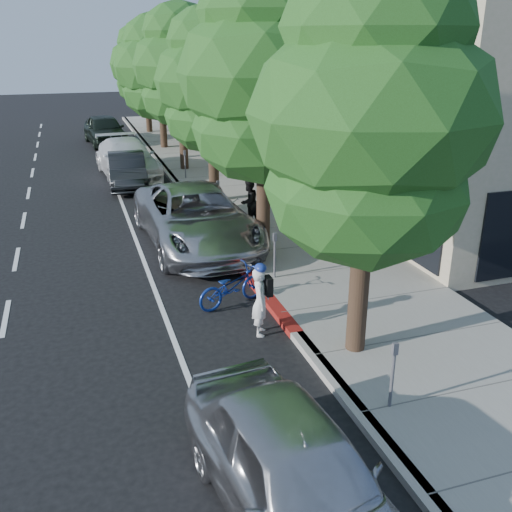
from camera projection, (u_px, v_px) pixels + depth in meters
name	position (u px, v px, depth m)	size (l,w,h in m)	color
ground	(281.00, 318.00, 13.46)	(120.00, 120.00, 0.00)	black
sidewalk	(264.00, 212.00, 21.19)	(4.60, 56.00, 0.15)	gray
curb	(204.00, 218.00, 20.53)	(0.30, 56.00, 0.15)	#9E998E
curb_red_segment	(267.00, 298.00, 14.32)	(0.32, 4.00, 0.15)	maroon
storefront_building	(333.00, 89.00, 30.92)	(10.00, 36.00, 7.00)	#C8B499
street_tree_0	(371.00, 120.00, 10.20)	(4.52, 4.52, 7.73)	black
street_tree_1	(264.00, 77.00, 15.39)	(4.76, 4.76, 8.27)	black
street_tree_2	(211.00, 83.00, 20.92)	(4.25, 4.25, 7.37)	black
street_tree_3	(180.00, 67.00, 26.15)	(4.41, 4.41, 7.75)	black
street_tree_4	(160.00, 68.00, 31.58)	(5.16, 5.16, 7.54)	black
street_tree_5	(145.00, 65.00, 36.95)	(4.62, 4.62, 7.20)	black
cyclist	(260.00, 302.00, 12.48)	(0.57, 0.38, 1.57)	white
bicycle	(232.00, 286.00, 13.95)	(0.66, 1.89, 0.99)	navy
silver_suv	(196.00, 218.00, 17.78)	(3.05, 6.60, 1.84)	#AFAFB4
dark_sedan	(127.00, 170.00, 24.91)	(1.53, 4.40, 1.45)	black
white_pickup	(127.00, 159.00, 26.62)	(2.36, 5.82, 1.69)	white
dark_suv_far	(105.00, 130.00, 34.48)	(2.07, 5.14, 1.75)	black
near_car_a	(295.00, 474.00, 7.55)	(1.91, 4.76, 1.62)	#ADAEB2
pedestrian	(249.00, 202.00, 19.35)	(0.77, 0.60, 1.59)	black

